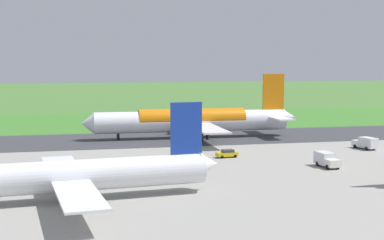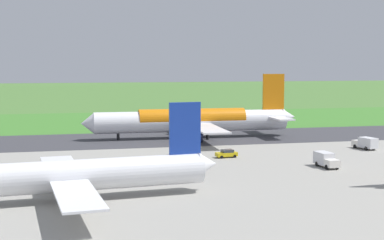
{
  "view_description": "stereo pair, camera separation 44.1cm",
  "coord_description": "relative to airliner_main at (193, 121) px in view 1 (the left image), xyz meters",
  "views": [
    {
      "loc": [
        27.83,
        135.37,
        18.62
      ],
      "look_at": [
        -3.13,
        0.0,
        4.5
      ],
      "focal_mm": 52.87,
      "sensor_mm": 36.0,
      "label": 1
    },
    {
      "loc": [
        27.4,
        135.47,
        18.62
      ],
      "look_at": [
        -3.13,
        0.0,
        4.5
      ],
      "focal_mm": 52.87,
      "sensor_mm": 36.0,
      "label": 2
    }
  ],
  "objects": [
    {
      "name": "no_stopping_sign",
      "position": [
        1.07,
        -37.7,
        -2.66
      ],
      "size": [
        0.6,
        0.1,
        2.87
      ],
      "color": "slate",
      "rests_on": "ground"
    },
    {
      "name": "airliner_main",
      "position": [
        0.0,
        0.0,
        0.0
      ],
      "size": [
        54.02,
        44.09,
        15.88
      ],
      "color": "white",
      "rests_on": "ground"
    },
    {
      "name": "apron_concrete",
      "position": [
        3.51,
        64.61,
        -4.33
      ],
      "size": [
        440.0,
        110.0,
        0.05
      ],
      "primitive_type": "cube",
      "color": "gray",
      "rests_on": "ground"
    },
    {
      "name": "service_truck_baggage",
      "position": [
        -32.05,
        26.25,
        -2.95
      ],
      "size": [
        3.59,
        6.17,
        2.65
      ],
      "color": "silver",
      "rests_on": "ground"
    },
    {
      "name": "runway_asphalt",
      "position": [
        3.51,
        -0.01,
        -4.32
      ],
      "size": [
        600.0,
        28.39,
        0.06
      ],
      "primitive_type": "cube",
      "color": "#38383D",
      "rests_on": "ground"
    },
    {
      "name": "ground_plane",
      "position": [
        3.51,
        -0.01,
        -4.35
      ],
      "size": [
        800.0,
        800.0,
        0.0
      ],
      "primitive_type": "plane",
      "color": "#477233"
    },
    {
      "name": "airliner_parked_mid",
      "position": [
        31.4,
        59.01,
        -0.79
      ],
      "size": [
        44.65,
        36.6,
        13.03
      ],
      "color": "white",
      "rests_on": "ground"
    },
    {
      "name": "service_truck_fuel",
      "position": [
        -14.26,
        43.72,
        -2.95
      ],
      "size": [
        2.66,
        5.94,
        2.65
      ],
      "color": "silver",
      "rests_on": "ground"
    },
    {
      "name": "traffic_cone_orange",
      "position": [
        6.16,
        -35.15,
        -4.08
      ],
      "size": [
        0.4,
        0.4,
        0.55
      ],
      "primitive_type": "cone",
      "color": "orange",
      "rests_on": "ground"
    },
    {
      "name": "service_car_followme",
      "position": [
        0.14,
        29.91,
        -3.51
      ],
      "size": [
        4.4,
        2.34,
        1.62
      ],
      "color": "gold",
      "rests_on": "ground"
    },
    {
      "name": "grass_verge_foreground",
      "position": [
        3.51,
        -37.38,
        -4.33
      ],
      "size": [
        600.0,
        80.0,
        0.04
      ],
      "primitive_type": "cube",
      "color": "#3C782B",
      "rests_on": "ground"
    }
  ]
}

